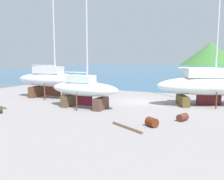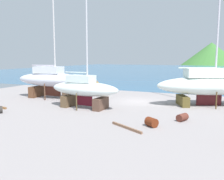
% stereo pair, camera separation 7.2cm
% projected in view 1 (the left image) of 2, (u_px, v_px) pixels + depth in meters
% --- Properties ---
extents(ground_plane, '(44.60, 44.60, 0.00)m').
position_uv_depth(ground_plane, '(125.00, 108.00, 22.42)').
color(ground_plane, gray).
extents(sea_water, '(137.10, 114.86, 0.01)m').
position_uv_depth(sea_water, '(194.00, 71.00, 84.70)').
color(sea_water, '#2F638E').
rests_on(sea_water, ground).
extents(headland_hill, '(84.04, 84.04, 32.53)m').
position_uv_depth(headland_hill, '(210.00, 63.00, 193.49)').
color(headland_hill, '#3E7834').
rests_on(headland_hill, ground).
extents(sailboat_mid_port, '(9.11, 3.20, 16.09)m').
position_uv_depth(sailboat_mid_port, '(52.00, 79.00, 27.87)').
color(sailboat_mid_port, brown).
rests_on(sailboat_mid_port, ground).
extents(sailboat_far_slipway, '(10.56, 6.91, 16.16)m').
position_uv_depth(sailboat_far_slipway, '(209.00, 85.00, 23.51)').
color(sailboat_far_slipway, brown).
rests_on(sailboat_far_slipway, ground).
extents(sailboat_large_starboard, '(7.03, 2.66, 12.22)m').
position_uv_depth(sailboat_large_starboard, '(84.00, 89.00, 22.41)').
color(sailboat_large_starboard, brown).
rests_on(sailboat_large_starboard, ground).
extents(worker, '(0.31, 0.47, 1.66)m').
position_uv_depth(worker, '(97.00, 87.00, 31.58)').
color(worker, '#1D4491').
rests_on(worker, ground).
extents(barrel_tar_black, '(0.86, 1.04, 0.55)m').
position_uv_depth(barrel_tar_black, '(183.00, 117.00, 17.96)').
color(barrel_tar_black, '#5D2B21').
rests_on(barrel_tar_black, ground).
extents(barrel_tipped_right, '(0.99, 0.95, 0.62)m').
position_uv_depth(barrel_tipped_right, '(152.00, 122.00, 16.46)').
color(barrel_tipped_right, '#612511').
rests_on(barrel_tipped_right, ground).
extents(barrel_rust_near, '(0.88, 0.88, 0.79)m').
position_uv_depth(barrel_rust_near, '(102.00, 93.00, 29.64)').
color(barrel_rust_near, olive).
rests_on(barrel_rust_near, ground).
extents(timber_long_aft, '(2.94, 1.18, 0.10)m').
position_uv_depth(timber_long_aft, '(50.00, 92.00, 32.82)').
color(timber_long_aft, '#7F5C48').
rests_on(timber_long_aft, ground).
extents(timber_long_fore, '(2.63, 1.60, 0.16)m').
position_uv_depth(timber_long_fore, '(127.00, 127.00, 16.03)').
color(timber_long_fore, brown).
rests_on(timber_long_fore, ground).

